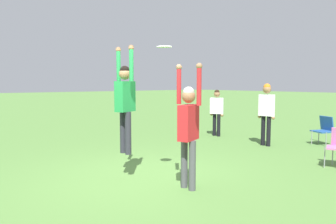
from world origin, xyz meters
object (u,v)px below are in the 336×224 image
person_defending (188,123)px  frisbee (164,47)px  camping_chair_3 (324,128)px  person_spectator_near (266,108)px  person_spectator_far (217,109)px  person_jumping (125,97)px

person_defending → frisbee: 1.43m
camping_chair_3 → person_spectator_near: 1.93m
frisbee → person_spectator_near: size_ratio=0.15×
camping_chair_3 → person_spectator_far: 3.41m
person_spectator_near → person_spectator_far: bearing=164.3°
person_defending → camping_chair_3: person_defending is taller
person_spectator_far → frisbee: bearing=-88.4°
person_jumping → person_spectator_near: 4.95m
person_defending → person_spectator_far: person_defending is taller
frisbee → person_spectator_near: (-0.96, 4.56, -1.37)m
person_jumping → frisbee: 1.23m
frisbee → camping_chair_3: size_ratio=0.33×
person_spectator_near → person_defending: bearing=-81.9°
person_jumping → frisbee: bearing=-85.6°
person_defending → person_spectator_far: 5.87m
person_spectator_near → person_spectator_far: 2.14m
person_defending → person_spectator_near: size_ratio=1.19×
person_jumping → person_spectator_far: 5.67m
person_jumping → camping_chair_3: person_jumping is taller
person_jumping → person_spectator_far: bearing=2.9°
person_defending → person_spectator_far: (-3.59, 4.63, -0.20)m
person_spectator_near → person_spectator_far: (-2.13, 0.20, -0.15)m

